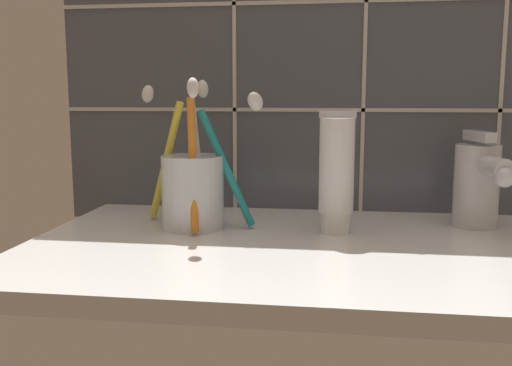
% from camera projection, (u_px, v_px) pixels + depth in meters
% --- Properties ---
extents(sink_counter, '(0.69, 0.37, 0.02)m').
position_uv_depth(sink_counter, '(350.00, 254.00, 0.60)').
color(sink_counter, silver).
rests_on(sink_counter, ground).
extents(tile_wall_backsplash, '(0.79, 0.02, 0.41)m').
position_uv_depth(tile_wall_backsplash, '(351.00, 72.00, 0.76)').
color(tile_wall_backsplash, '#4C515B').
rests_on(tile_wall_backsplash, ground).
extents(toothbrush_cup, '(0.17, 0.11, 0.18)m').
position_uv_depth(toothbrush_cup, '(193.00, 186.00, 0.67)').
color(toothbrush_cup, silver).
rests_on(toothbrush_cup, sink_counter).
extents(toothpaste_tube, '(0.04, 0.04, 0.14)m').
position_uv_depth(toothpaste_tube, '(336.00, 173.00, 0.65)').
color(toothpaste_tube, white).
rests_on(toothpaste_tube, sink_counter).
extents(sink_faucet, '(0.05, 0.11, 0.11)m').
position_uv_depth(sink_faucet, '(479.00, 182.00, 0.67)').
color(sink_faucet, silver).
rests_on(sink_faucet, sink_counter).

